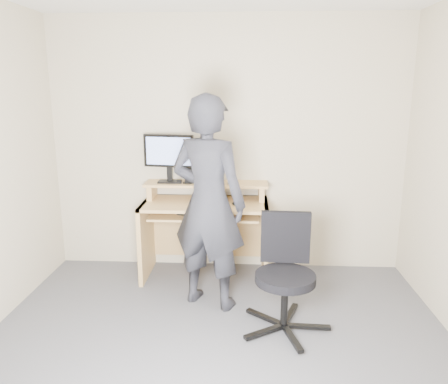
# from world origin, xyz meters

# --- Properties ---
(ground) EXTENTS (3.50, 3.50, 0.00)m
(ground) POSITION_xyz_m (0.00, 0.00, 0.00)
(ground) COLOR #5A5A5F
(ground) RESTS_ON ground
(back_wall) EXTENTS (3.50, 0.02, 2.50)m
(back_wall) POSITION_xyz_m (0.00, 1.75, 1.25)
(back_wall) COLOR #BAB394
(back_wall) RESTS_ON ground
(desk) EXTENTS (1.20, 0.60, 0.91)m
(desk) POSITION_xyz_m (-0.20, 1.53, 0.55)
(desk) COLOR tan
(desk) RESTS_ON ground
(monitor) EXTENTS (0.49, 0.14, 0.47)m
(monitor) POSITION_xyz_m (-0.56, 1.59, 1.19)
(monitor) COLOR black
(monitor) RESTS_ON desk
(external_drive) EXTENTS (0.08, 0.13, 0.20)m
(external_drive) POSITION_xyz_m (-0.37, 1.62, 1.01)
(external_drive) COLOR black
(external_drive) RESTS_ON desk
(travel_mug) EXTENTS (0.08, 0.08, 0.18)m
(travel_mug) POSITION_xyz_m (-0.08, 1.57, 1.00)
(travel_mug) COLOR silver
(travel_mug) RESTS_ON desk
(smartphone) EXTENTS (0.08, 0.13, 0.01)m
(smartphone) POSITION_xyz_m (0.05, 1.60, 0.92)
(smartphone) COLOR black
(smartphone) RESTS_ON desk
(charger) EXTENTS (0.05, 0.04, 0.03)m
(charger) POSITION_xyz_m (-0.46, 1.55, 0.93)
(charger) COLOR black
(charger) RESTS_ON desk
(headphones) EXTENTS (0.19, 0.19, 0.06)m
(headphones) POSITION_xyz_m (-0.26, 1.65, 0.92)
(headphones) COLOR silver
(headphones) RESTS_ON desk
(keyboard) EXTENTS (0.49, 0.32, 0.03)m
(keyboard) POSITION_xyz_m (-0.21, 1.36, 0.67)
(keyboard) COLOR black
(keyboard) RESTS_ON desk
(mouse) EXTENTS (0.11, 0.09, 0.04)m
(mouse) POSITION_xyz_m (0.11, 1.35, 0.77)
(mouse) COLOR black
(mouse) RESTS_ON desk
(office_chair) EXTENTS (0.67, 0.69, 0.87)m
(office_chair) POSITION_xyz_m (0.50, 0.55, 0.47)
(office_chair) COLOR black
(office_chair) RESTS_ON ground
(person) EXTENTS (0.76, 0.64, 1.78)m
(person) POSITION_xyz_m (-0.12, 0.89, 0.89)
(person) COLOR black
(person) RESTS_ON ground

